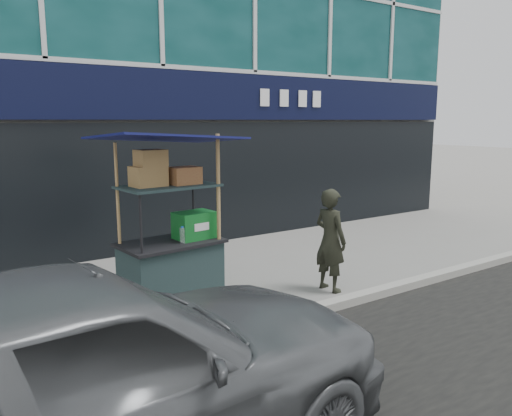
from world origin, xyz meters
TOP-DOWN VIEW (x-y plane):
  - ground at (0.00, 0.00)m, footprint 80.00×80.00m
  - curb at (0.00, -0.20)m, footprint 80.00×0.18m
  - vendor_cart at (-1.19, 1.04)m, footprint 1.83×1.38m
  - vendor_man at (0.98, 0.40)m, footprint 0.40×0.57m
  - parked_car at (-3.15, -1.68)m, footprint 4.86×2.30m

SIDE VIEW (x-z plane):
  - ground at x=0.00m, z-range 0.00..0.00m
  - curb at x=0.00m, z-range 0.00..0.12m
  - vendor_man at x=0.98m, z-range 0.00..1.49m
  - parked_car at x=-3.15m, z-range 0.00..1.61m
  - vendor_cart at x=-1.19m, z-range -0.35..1.97m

